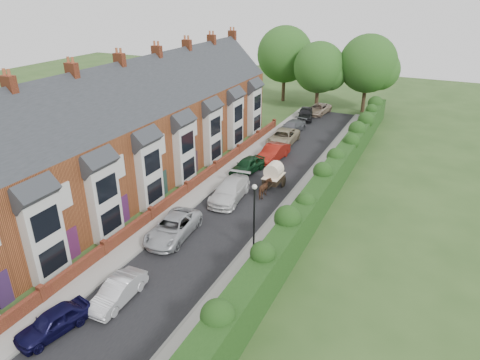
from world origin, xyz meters
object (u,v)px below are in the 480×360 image
at_px(car_white, 230,190).
at_px(lamppost, 254,212).
at_px(car_silver_b, 173,228).
at_px(car_black, 306,113).
at_px(car_green, 248,165).
at_px(horse_cart, 274,174).
at_px(car_beige, 283,137).
at_px(car_red, 273,153).
at_px(car_grey, 292,127).
at_px(car_silver_a, 118,291).
at_px(car_navy, 53,322).
at_px(horse, 265,189).

bearing_deg(car_white, lamppost, -58.20).
relative_size(car_silver_b, car_black, 1.14).
height_order(car_green, horse_cart, horse_cart).
height_order(car_green, car_black, car_black).
relative_size(car_beige, horse_cart, 1.69).
height_order(lamppost, car_black, lamppost).
bearing_deg(car_black, horse_cart, -92.86).
bearing_deg(lamppost, car_red, 107.27).
relative_size(car_white, car_black, 1.18).
bearing_deg(horse_cart, car_grey, 103.52).
bearing_deg(car_red, car_silver_b, -88.34).
bearing_deg(car_grey, car_white, -74.80).
bearing_deg(car_black, car_silver_a, -101.10).
xyz_separation_m(car_navy, horse_cart, (3.82, 20.41, 0.71)).
bearing_deg(horse, horse_cart, -92.79).
height_order(car_red, horse_cart, horse_cart).
xyz_separation_m(car_navy, car_red, (1.40, 26.43, 0.14)).
height_order(car_silver_a, horse_cart, horse_cart).
distance_m(car_silver_b, car_black, 31.36).
relative_size(car_silver_b, car_red, 1.09).
xyz_separation_m(car_silver_a, car_silver_b, (-0.97, 6.87, 0.08)).
distance_m(car_white, car_beige, 14.36).
relative_size(car_red, car_beige, 0.86).
distance_m(car_navy, car_green, 22.56).
xyz_separation_m(car_white, car_grey, (-1.23, 18.80, -0.12)).
height_order(car_red, car_grey, car_red).
relative_size(car_navy, car_red, 0.79).
bearing_deg(lamppost, car_grey, 103.87).
bearing_deg(car_black, car_red, -97.82).
bearing_deg(car_red, car_grey, 102.98).
bearing_deg(car_white, car_black, 87.56).
xyz_separation_m(car_green, car_beige, (0.26, 8.74, 0.05)).
bearing_deg(car_white, car_grey, 88.14).
height_order(car_beige, car_grey, car_beige).
bearing_deg(lamppost, car_green, 116.21).
bearing_deg(car_silver_b, car_red, 81.50).
distance_m(car_white, car_black, 24.57).
height_order(car_beige, horse, car_beige).
relative_size(car_red, car_grey, 1.04).
height_order(lamppost, horse, lamppost).
height_order(car_silver_a, car_beige, car_beige).
bearing_deg(car_silver_a, car_beige, 89.75).
xyz_separation_m(lamppost, horse, (-2.58, 8.16, -2.56)).
bearing_deg(car_silver_b, lamppost, -2.81).
distance_m(car_red, car_grey, 9.41).
height_order(car_white, car_black, car_white).
relative_size(car_navy, car_silver_a, 0.97).
xyz_separation_m(car_green, horse_cart, (3.42, -2.14, 0.63)).
bearing_deg(car_silver_b, car_green, 85.02).
xyz_separation_m(car_white, horse, (2.46, 1.56, -0.04)).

